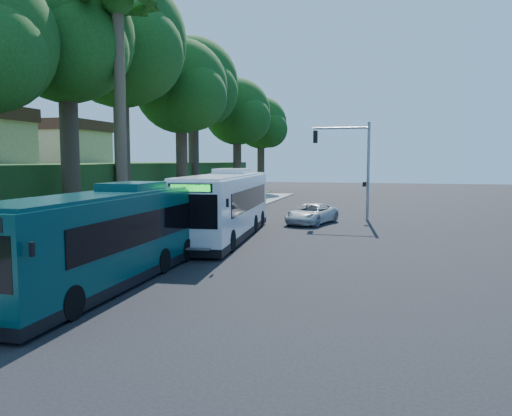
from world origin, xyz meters
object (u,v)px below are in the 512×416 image
(bus_shelter, at_px, (126,208))
(white_bus, at_px, (225,204))
(pickup, at_px, (312,214))
(teal_bus, at_px, (108,236))

(bus_shelter, relative_size, white_bus, 0.25)
(white_bus, relative_size, pickup, 2.66)
(pickup, bearing_deg, white_bus, -101.07)
(teal_bus, xyz_separation_m, pickup, (4.53, 18.26, -1.02))
(teal_bus, distance_m, pickup, 18.84)
(bus_shelter, height_order, white_bus, white_bus)
(white_bus, distance_m, teal_bus, 11.01)
(teal_bus, bearing_deg, white_bus, 85.87)
(teal_bus, bearing_deg, bus_shelter, 114.85)
(bus_shelter, relative_size, teal_bus, 0.27)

